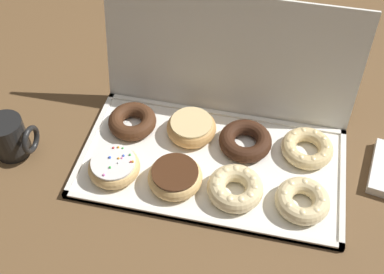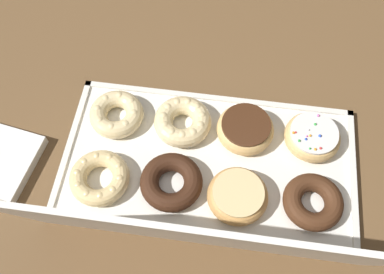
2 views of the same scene
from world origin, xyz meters
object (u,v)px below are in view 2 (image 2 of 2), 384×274
chocolate_frosted_donut_1 (245,129)px  chocolate_cake_ring_donut_4 (313,202)px  sprinkle_donut_0 (312,136)px  cruller_donut_2 (183,121)px  cruller_donut_3 (116,114)px  chocolate_cake_ring_donut_6 (171,182)px  glazed_ring_donut_5 (238,196)px  donut_box (208,162)px  cruller_donut_7 (100,178)px

chocolate_frosted_donut_1 → chocolate_cake_ring_donut_4: (-0.13, 0.13, -0.00)m
sprinkle_donut_0 → cruller_donut_2: bearing=0.1°
sprinkle_donut_0 → chocolate_frosted_donut_1: bearing=0.5°
chocolate_frosted_donut_1 → cruller_donut_3: (0.26, -0.00, -0.00)m
sprinkle_donut_0 → chocolate_cake_ring_donut_6: bearing=26.9°
cruller_donut_2 → glazed_ring_donut_5: bearing=130.7°
chocolate_cake_ring_donut_6 → glazed_ring_donut_5: bearing=174.9°
donut_box → glazed_ring_donut_5: (-0.06, 0.07, 0.03)m
cruller_donut_2 → chocolate_cake_ring_donut_6: bearing=89.1°
cruller_donut_3 → cruller_donut_7: bearing=89.5°
donut_box → sprinkle_donut_0: sprinkle_donut_0 is taller
chocolate_cake_ring_donut_4 → glazed_ring_donut_5: size_ratio=0.98×
sprinkle_donut_0 → chocolate_cake_ring_donut_6: sprinkle_donut_0 is taller
cruller_donut_3 → glazed_ring_donut_5: 0.30m
sprinkle_donut_0 → glazed_ring_donut_5: 0.20m
chocolate_frosted_donut_1 → chocolate_cake_ring_donut_6: 0.18m
cruller_donut_2 → donut_box: bearing=131.0°
chocolate_cake_ring_donut_4 → cruller_donut_7: same height
donut_box → cruller_donut_2: size_ratio=4.93×
cruller_donut_2 → cruller_donut_3: (0.14, 0.00, -0.00)m
donut_box → cruller_donut_7: bearing=19.5°
cruller_donut_2 → cruller_donut_7: size_ratio=1.02×
chocolate_frosted_donut_1 → cruller_donut_2: (0.13, -0.00, -0.00)m
sprinkle_donut_0 → donut_box: bearing=19.9°
sprinkle_donut_0 → glazed_ring_donut_5: bearing=46.5°
cruller_donut_2 → chocolate_cake_ring_donut_6: 0.13m
donut_box → glazed_ring_donut_5: bearing=130.4°
donut_box → cruller_donut_3: size_ratio=5.18×
chocolate_cake_ring_donut_4 → glazed_ring_donut_5: (0.14, 0.01, 0.00)m
cruller_donut_2 → chocolate_cake_ring_donut_4: (-0.26, 0.14, -0.00)m
cruller_donut_2 → chocolate_cake_ring_donut_4: cruller_donut_2 is taller
donut_box → chocolate_frosted_donut_1: (-0.06, -0.07, 0.03)m
chocolate_frosted_donut_1 → chocolate_cake_ring_donut_4: size_ratio=1.03×
glazed_ring_donut_5 → cruller_donut_7: 0.26m
donut_box → chocolate_cake_ring_donut_6: bearing=43.8°
chocolate_cake_ring_donut_6 → cruller_donut_7: 0.14m
donut_box → chocolate_frosted_donut_1: bearing=-132.7°
sprinkle_donut_0 → cruller_donut_2: sprinkle_donut_0 is taller
cruller_donut_7 → chocolate_cake_ring_donut_4: bearing=-179.1°
glazed_ring_donut_5 → sprinkle_donut_0: bearing=-133.5°
sprinkle_donut_0 → cruller_donut_3: sprinkle_donut_0 is taller
glazed_ring_donut_5 → chocolate_cake_ring_donut_4: bearing=-176.7°
cruller_donut_3 → chocolate_cake_ring_donut_4: cruller_donut_3 is taller
chocolate_frosted_donut_1 → cruller_donut_7: size_ratio=1.01×
cruller_donut_2 → cruller_donut_7: (0.14, 0.14, -0.00)m
cruller_donut_7 → glazed_ring_donut_5: bearing=179.6°
cruller_donut_3 → sprinkle_donut_0: bearing=-179.9°
cruller_donut_3 → glazed_ring_donut_5: bearing=151.2°
donut_box → chocolate_frosted_donut_1: 0.10m
cruller_donut_3 → chocolate_cake_ring_donut_6: 0.19m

